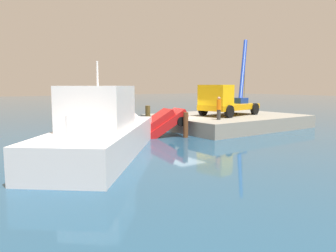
{
  "coord_description": "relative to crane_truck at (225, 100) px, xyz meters",
  "views": [
    {
      "loc": [
        16.31,
        20.56,
        3.59
      ],
      "look_at": [
        2.26,
        0.8,
        0.63
      ],
      "focal_mm": 35.55,
      "sensor_mm": 36.0,
      "label": 1
    }
  ],
  "objects": [
    {
      "name": "ground",
      "position": [
        3.92,
        -0.47,
        -2.41
      ],
      "size": [
        200.0,
        200.0,
        0.0
      ],
      "primitive_type": "plane",
      "color": "navy"
    },
    {
      "name": "moored_yacht",
      "position": [
        12.0,
        2.91,
        -1.69
      ],
      "size": [
        11.7,
        12.91,
        6.16
      ],
      "color": "white",
      "rests_on": "ground"
    },
    {
      "name": "piling_mid",
      "position": [
        5.98,
        2.18,
        -1.54
      ],
      "size": [
        0.34,
        0.34,
        1.75
      ],
      "primitive_type": "cylinder",
      "color": "brown",
      "rests_on": "ground"
    },
    {
      "name": "piling_near",
      "position": [
        5.93,
        -2.86,
        -1.43
      ],
      "size": [
        0.4,
        0.4,
        1.97
      ],
      "primitive_type": "cylinder",
      "color": "brown",
      "rests_on": "ground"
    },
    {
      "name": "salvaged_car",
      "position": [
        7.44,
        0.65,
        -1.74
      ],
      "size": [
        4.54,
        2.76,
        2.95
      ],
      "color": "red",
      "rests_on": "ground"
    },
    {
      "name": "dock_worker",
      "position": [
        2.84,
        2.17,
        -0.48
      ],
      "size": [
        0.34,
        0.34,
        1.71
      ],
      "color": "#343434",
      "rests_on": "dock"
    },
    {
      "name": "dock",
      "position": [
        -0.67,
        -0.47,
        -1.88
      ],
      "size": [
        11.79,
        9.55,
        1.06
      ],
      "primitive_type": "cube",
      "color": "gray",
      "rests_on": "ground"
    },
    {
      "name": "crane_truck",
      "position": [
        0.0,
        0.0,
        0.0
      ],
      "size": [
        8.4,
        5.09,
        7.08
      ],
      "color": "orange",
      "rests_on": "dock"
    }
  ]
}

